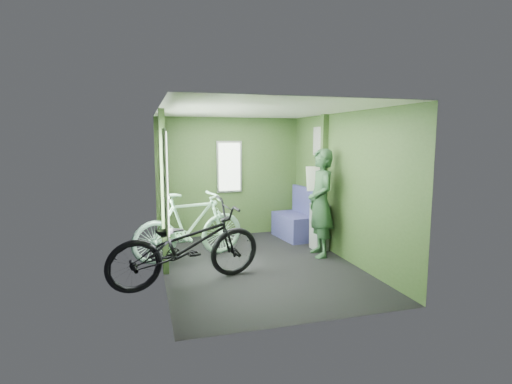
# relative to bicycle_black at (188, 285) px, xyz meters

# --- Properties ---
(room) EXTENTS (4.00, 4.02, 2.31)m
(room) POSITION_rel_bicycle_black_xyz_m (1.08, 0.58, 1.44)
(room) COLOR black
(room) RESTS_ON ground
(bicycle_black) EXTENTS (2.19, 1.29, 1.16)m
(bicycle_black) POSITION_rel_bicycle_black_xyz_m (0.00, 0.00, 0.00)
(bicycle_black) COLOR black
(bicycle_black) RESTS_ON ground
(bicycle_mint) EXTENTS (1.93, 1.11, 1.16)m
(bicycle_mint) POSITION_rel_bicycle_black_xyz_m (0.16, 1.07, 0.00)
(bicycle_mint) COLOR #9BDAB3
(bicycle_mint) RESTS_ON ground
(passenger) EXTENTS (0.48, 0.70, 1.74)m
(passenger) POSITION_rel_bicycle_black_xyz_m (2.22, 0.73, 0.87)
(passenger) COLOR #294C2F
(passenger) RESTS_ON ground
(waste_box) EXTENTS (0.23, 0.32, 0.78)m
(waste_box) POSITION_rel_bicycle_black_xyz_m (2.37, 1.08, 0.39)
(waste_box) COLOR gray
(waste_box) RESTS_ON ground
(bench_seat) EXTENTS (0.62, 0.98, 0.98)m
(bench_seat) POSITION_rel_bicycle_black_xyz_m (2.26, 1.91, 0.29)
(bench_seat) COLOR navy
(bench_seat) RESTS_ON ground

